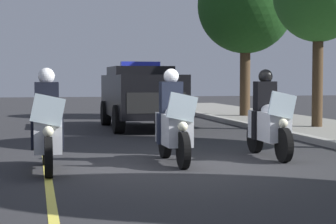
{
  "coord_description": "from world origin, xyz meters",
  "views": [
    {
      "loc": [
        10.31,
        -2.47,
        1.55
      ],
      "look_at": [
        -1.03,
        0.0,
        0.9
      ],
      "focal_mm": 65.28,
      "sensor_mm": 36.0,
      "label": 1
    }
  ],
  "objects_px": {
    "police_motorcycle_lead_right": "(173,125)",
    "tree_behind_suv": "(246,6)",
    "police_motorcycle_trailing": "(268,122)",
    "police_motorcycle_lead_left": "(47,129)",
    "police_suv": "(141,94)",
    "cyclist_background": "(165,96)"
  },
  "relations": [
    {
      "from": "police_motorcycle_trailing",
      "to": "cyclist_background",
      "type": "bearing_deg",
      "value": 177.26
    },
    {
      "from": "police_motorcycle_lead_left",
      "to": "police_suv",
      "type": "height_order",
      "value": "police_suv"
    },
    {
      "from": "police_motorcycle_lead_left",
      "to": "cyclist_background",
      "type": "bearing_deg",
      "value": 160.08
    },
    {
      "from": "police_motorcycle_lead_left",
      "to": "tree_behind_suv",
      "type": "bearing_deg",
      "value": 147.32
    },
    {
      "from": "police_motorcycle_lead_right",
      "to": "tree_behind_suv",
      "type": "relative_size",
      "value": 0.35
    },
    {
      "from": "police_motorcycle_lead_right",
      "to": "tree_behind_suv",
      "type": "bearing_deg",
      "value": 154.73
    },
    {
      "from": "police_suv",
      "to": "cyclist_background",
      "type": "relative_size",
      "value": 2.79
    },
    {
      "from": "police_motorcycle_lead_right",
      "to": "police_motorcycle_trailing",
      "type": "bearing_deg",
      "value": 101.07
    },
    {
      "from": "police_motorcycle_lead_right",
      "to": "police_motorcycle_trailing",
      "type": "relative_size",
      "value": 1.0
    },
    {
      "from": "police_motorcycle_lead_left",
      "to": "cyclist_background",
      "type": "distance_m",
      "value": 14.25
    },
    {
      "from": "police_motorcycle_lead_right",
      "to": "tree_behind_suv",
      "type": "xyz_separation_m",
      "value": [
        -11.6,
        5.47,
        3.61
      ]
    },
    {
      "from": "police_motorcycle_lead_right",
      "to": "police_motorcycle_lead_left",
      "type": "bearing_deg",
      "value": -78.48
    },
    {
      "from": "tree_behind_suv",
      "to": "police_suv",
      "type": "bearing_deg",
      "value": -50.3
    },
    {
      "from": "police_motorcycle_trailing",
      "to": "cyclist_background",
      "type": "xyz_separation_m",
      "value": [
        -12.54,
        0.6,
        0.14
      ]
    },
    {
      "from": "police_motorcycle_lead_left",
      "to": "police_motorcycle_lead_right",
      "type": "relative_size",
      "value": 1.0
    },
    {
      "from": "police_motorcycle_trailing",
      "to": "police_motorcycle_lead_left",
      "type": "bearing_deg",
      "value": -78.69
    },
    {
      "from": "police_suv",
      "to": "tree_behind_suv",
      "type": "height_order",
      "value": "tree_behind_suv"
    },
    {
      "from": "police_motorcycle_trailing",
      "to": "police_suv",
      "type": "relative_size",
      "value": 0.44
    },
    {
      "from": "police_motorcycle_trailing",
      "to": "tree_behind_suv",
      "type": "bearing_deg",
      "value": 162.74
    },
    {
      "from": "tree_behind_suv",
      "to": "police_motorcycle_lead_left",
      "type": "bearing_deg",
      "value": -32.68
    },
    {
      "from": "police_motorcycle_lead_right",
      "to": "police_suv",
      "type": "xyz_separation_m",
      "value": [
        -7.65,
        0.72,
        0.37
      ]
    },
    {
      "from": "police_motorcycle_lead_left",
      "to": "police_motorcycle_lead_right",
      "type": "xyz_separation_m",
      "value": [
        -0.46,
        2.26,
        0.0
      ]
    }
  ]
}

